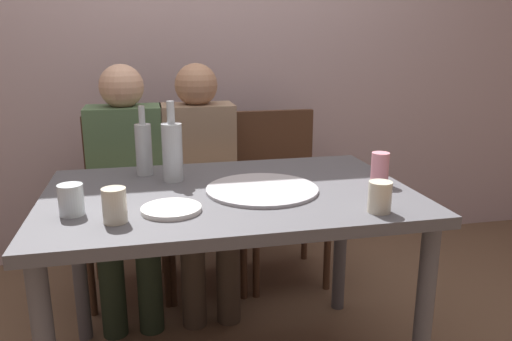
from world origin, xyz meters
TOP-DOWN VIEW (x-y plane):
  - back_wall at (0.00, 1.28)m, footprint 6.00×0.10m
  - dining_table at (0.00, 0.00)m, footprint 1.31×0.85m
  - pizza_tray at (0.11, -0.03)m, footprint 0.40×0.40m
  - wine_bottle at (-0.29, 0.29)m, footprint 0.06×0.06m
  - beer_bottle at (-0.19, 0.18)m, footprint 0.08×0.08m
  - tumbler_near at (0.42, -0.33)m, footprint 0.07×0.07m
  - tumbler_far at (-0.52, -0.14)m, footprint 0.08×0.08m
  - wine_glass at (-0.38, -0.24)m, footprint 0.07×0.07m
  - soda_can at (0.56, -0.05)m, footprint 0.07×0.07m
  - plate_stack at (-0.22, -0.18)m, footprint 0.19×0.19m
  - chair_left at (-0.38, 0.83)m, footprint 0.44×0.44m
  - chair_middle at (-0.03, 0.83)m, footprint 0.44×0.44m
  - chair_right at (0.41, 0.83)m, footprint 0.44×0.44m
  - guest_in_sweater at (-0.38, 0.68)m, footprint 0.36×0.56m
  - guest_in_beanie at (-0.03, 0.68)m, footprint 0.36×0.56m

SIDE VIEW (x-z plane):
  - chair_left at x=-0.38m, z-range 0.06..0.96m
  - chair_middle at x=-0.03m, z-range 0.06..0.96m
  - chair_right at x=0.41m, z-range 0.06..0.96m
  - guest_in_sweater at x=-0.38m, z-range 0.06..1.23m
  - guest_in_beanie at x=-0.03m, z-range 0.06..1.23m
  - dining_table at x=0.00m, z-range 0.29..1.04m
  - pizza_tray at x=0.11m, z-range 0.75..0.77m
  - plate_stack at x=-0.22m, z-range 0.75..0.77m
  - tumbler_far at x=-0.52m, z-range 0.75..0.85m
  - tumbler_near at x=0.42m, z-range 0.75..0.85m
  - wine_glass at x=-0.38m, z-range 0.75..0.86m
  - soda_can at x=0.56m, z-range 0.75..0.88m
  - wine_bottle at x=-0.29m, z-range 0.73..1.00m
  - beer_bottle at x=-0.19m, z-range 0.72..1.03m
  - back_wall at x=0.00m, z-range 0.00..2.60m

